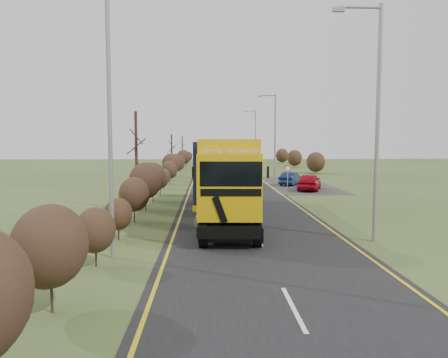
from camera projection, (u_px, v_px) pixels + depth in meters
name	position (u px, v px, depth m)	size (l,w,h in m)	color
ground	(249.00, 222.00, 23.03)	(160.00, 160.00, 0.00)	#3C4C20
road	(236.00, 197.00, 32.98)	(8.00, 120.00, 0.02)	black
layby	(295.00, 184.00, 43.18)	(6.00, 18.00, 0.02)	#2C2A27
lane_markings	(237.00, 198.00, 32.68)	(7.52, 116.00, 0.01)	gold
hedgerow	(153.00, 179.00, 30.53)	(2.24, 102.04, 6.05)	#312016
lorry	(224.00, 173.00, 24.34)	(3.15, 15.65, 4.33)	black
car_red_hatchback	(309.00, 182.00, 37.63)	(1.77, 4.40, 1.50)	#9F0714
car_blue_sedan	(291.00, 179.00, 42.11)	(1.32, 3.77, 1.24)	#0B193E
streetlight_near	(375.00, 112.00, 18.08)	(2.08, 0.20, 9.83)	gray
streetlight_mid	(274.00, 134.00, 45.15)	(1.93, 0.18, 9.06)	gray
streetlight_far	(255.00, 136.00, 69.00)	(1.93, 0.18, 9.10)	gray
left_pole	(110.00, 115.00, 15.56)	(0.16, 0.16, 10.35)	gray
speed_sign	(288.00, 173.00, 37.19)	(0.61, 0.10, 2.23)	gray
warning_board	(286.00, 173.00, 44.30)	(0.67, 0.11, 1.75)	gray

